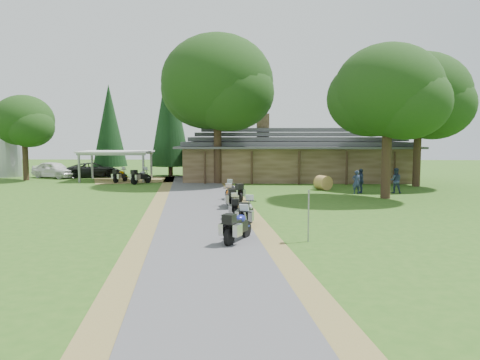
{
  "coord_description": "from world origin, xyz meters",
  "views": [
    {
      "loc": [
        2.29,
        -20.06,
        4.12
      ],
      "look_at": [
        1.42,
        6.42,
        1.6
      ],
      "focal_mm": 35.0,
      "sensor_mm": 36.0,
      "label": 1
    }
  ],
  "objects_px": {
    "silo": "(5,146)",
    "motorcycle_carport_a": "(120,175)",
    "motorcycle_row_d": "(230,196)",
    "motorcycle_row_a": "(238,224)",
    "lodge": "(295,153)",
    "car_white_sedan": "(54,168)",
    "motorcycle_row_c": "(235,206)",
    "motorcycle_carport_b": "(141,176)",
    "car_dark_suv": "(94,166)",
    "carport": "(117,166)",
    "motorcycle_row_e": "(234,191)",
    "hay_bale": "(323,183)",
    "motorcycle_row_b": "(247,212)"
  },
  "relations": [
    {
      "from": "silo",
      "to": "motorcycle_row_b",
      "type": "xyz_separation_m",
      "value": [
        24.81,
        -25.25,
        -2.36
      ]
    },
    {
      "from": "car_dark_suv",
      "to": "motorcycle_row_a",
      "type": "height_order",
      "value": "car_dark_suv"
    },
    {
      "from": "carport",
      "to": "silo",
      "type": "bearing_deg",
      "value": 161.24
    },
    {
      "from": "carport",
      "to": "motorcycle_row_b",
      "type": "xyz_separation_m",
      "value": [
        12.38,
        -21.41,
        -0.69
      ]
    },
    {
      "from": "silo",
      "to": "carport",
      "type": "bearing_deg",
      "value": -17.14
    },
    {
      "from": "car_white_sedan",
      "to": "hay_bale",
      "type": "xyz_separation_m",
      "value": [
        24.79,
        -9.22,
        -0.47
      ]
    },
    {
      "from": "carport",
      "to": "car_white_sedan",
      "type": "xyz_separation_m",
      "value": [
        -6.88,
        2.41,
        -0.35
      ]
    },
    {
      "from": "motorcycle_row_b",
      "to": "motorcycle_row_e",
      "type": "distance_m",
      "value": 8.4
    },
    {
      "from": "silo",
      "to": "motorcycle_carport_a",
      "type": "relative_size",
      "value": 3.15
    },
    {
      "from": "motorcycle_row_d",
      "to": "motorcycle_row_a",
      "type": "bearing_deg",
      "value": 173.34
    },
    {
      "from": "motorcycle_row_a",
      "to": "motorcycle_carport_a",
      "type": "bearing_deg",
      "value": 48.73
    },
    {
      "from": "lodge",
      "to": "motorcycle_carport_a",
      "type": "height_order",
      "value": "lodge"
    },
    {
      "from": "motorcycle_row_a",
      "to": "motorcycle_carport_b",
      "type": "xyz_separation_m",
      "value": [
        -9.13,
        21.74,
        0.02
      ]
    },
    {
      "from": "motorcycle_row_e",
      "to": "motorcycle_carport_a",
      "type": "distance_m",
      "value": 15.6
    },
    {
      "from": "car_white_sedan",
      "to": "motorcycle_carport_b",
      "type": "bearing_deg",
      "value": -93.41
    },
    {
      "from": "silo",
      "to": "motorcycle_carport_a",
      "type": "xyz_separation_m",
      "value": [
        13.23,
        -5.45,
        -2.37
      ]
    },
    {
      "from": "lodge",
      "to": "motorcycle_row_b",
      "type": "xyz_separation_m",
      "value": [
        -4.07,
        -23.07,
        -1.77
      ]
    },
    {
      "from": "car_dark_suv",
      "to": "silo",
      "type": "bearing_deg",
      "value": 66.07
    },
    {
      "from": "car_white_sedan",
      "to": "car_dark_suv",
      "type": "distance_m",
      "value": 3.72
    },
    {
      "from": "silo",
      "to": "motorcycle_row_b",
      "type": "distance_m",
      "value": 35.48
    },
    {
      "from": "car_white_sedan",
      "to": "motorcycle_carport_a",
      "type": "xyz_separation_m",
      "value": [
        7.67,
        -4.02,
        -0.35
      ]
    },
    {
      "from": "car_white_sedan",
      "to": "motorcycle_row_b",
      "type": "bearing_deg",
      "value": -116.56
    },
    {
      "from": "motorcycle_row_d",
      "to": "hay_bale",
      "type": "relative_size",
      "value": 1.76
    },
    {
      "from": "hay_bale",
      "to": "motorcycle_row_a",
      "type": "bearing_deg",
      "value": -108.24
    },
    {
      "from": "motorcycle_row_c",
      "to": "motorcycle_row_e",
      "type": "xyz_separation_m",
      "value": [
        -0.31,
        5.85,
        0.08
      ]
    },
    {
      "from": "lodge",
      "to": "car_white_sedan",
      "type": "height_order",
      "value": "lodge"
    },
    {
      "from": "lodge",
      "to": "motorcycle_row_a",
      "type": "height_order",
      "value": "lodge"
    },
    {
      "from": "lodge",
      "to": "car_dark_suv",
      "type": "bearing_deg",
      "value": 175.2
    },
    {
      "from": "motorcycle_row_d",
      "to": "motorcycle_carport_a",
      "type": "distance_m",
      "value": 17.66
    },
    {
      "from": "motorcycle_carport_a",
      "to": "motorcycle_carport_b",
      "type": "xyz_separation_m",
      "value": [
        2.14,
        -1.18,
        0.04
      ]
    },
    {
      "from": "carport",
      "to": "hay_bale",
      "type": "relative_size",
      "value": 5.78
    },
    {
      "from": "carport",
      "to": "motorcycle_carport_a",
      "type": "height_order",
      "value": "carport"
    },
    {
      "from": "motorcycle_carport_a",
      "to": "carport",
      "type": "bearing_deg",
      "value": 41.55
    },
    {
      "from": "carport",
      "to": "car_dark_suv",
      "type": "xyz_separation_m",
      "value": [
        -3.27,
        3.32,
        -0.27
      ]
    },
    {
      "from": "silo",
      "to": "motorcycle_carport_b",
      "type": "bearing_deg",
      "value": -23.31
    },
    {
      "from": "silo",
      "to": "carport",
      "type": "distance_m",
      "value": 13.12
    },
    {
      "from": "motorcycle_row_b",
      "to": "car_white_sedan",
      "type": "bearing_deg",
      "value": 48.69
    },
    {
      "from": "silo",
      "to": "motorcycle_row_b",
      "type": "height_order",
      "value": "silo"
    },
    {
      "from": "hay_bale",
      "to": "motorcycle_row_b",
      "type": "bearing_deg",
      "value": -110.75
    },
    {
      "from": "motorcycle_row_e",
      "to": "motorcycle_row_c",
      "type": "bearing_deg",
      "value": 152.33
    },
    {
      "from": "motorcycle_row_c",
      "to": "motorcycle_carport_b",
      "type": "xyz_separation_m",
      "value": [
        -8.75,
        16.13,
        0.13
      ]
    },
    {
      "from": "motorcycle_row_a",
      "to": "motorcycle_row_c",
      "type": "relative_size",
      "value": 1.19
    },
    {
      "from": "silo",
      "to": "hay_bale",
      "type": "distance_m",
      "value": 32.26
    },
    {
      "from": "car_dark_suv",
      "to": "motorcycle_carport_a",
      "type": "distance_m",
      "value": 6.41
    },
    {
      "from": "lodge",
      "to": "car_white_sedan",
      "type": "xyz_separation_m",
      "value": [
        -23.32,
        0.75,
        -1.44
      ]
    },
    {
      "from": "car_white_sedan",
      "to": "motorcycle_row_c",
      "type": "distance_m",
      "value": 28.28
    },
    {
      "from": "motorcycle_row_c",
      "to": "motorcycle_carport_b",
      "type": "height_order",
      "value": "motorcycle_carport_b"
    },
    {
      "from": "motorcycle_row_d",
      "to": "motorcycle_carport_b",
      "type": "xyz_separation_m",
      "value": [
        -8.35,
        13.04,
        0.05
      ]
    },
    {
      "from": "carport",
      "to": "motorcycle_row_a",
      "type": "height_order",
      "value": "carport"
    },
    {
      "from": "car_dark_suv",
      "to": "motorcycle_carport_b",
      "type": "xyz_separation_m",
      "value": [
        6.21,
        -6.1,
        -0.39
      ]
    }
  ]
}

